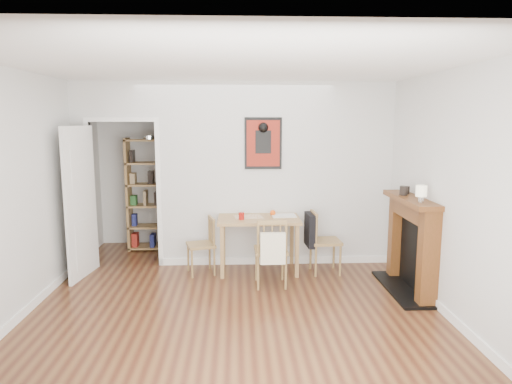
{
  "coord_description": "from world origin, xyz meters",
  "views": [
    {
      "loc": [
        0.03,
        -5.04,
        2.07
      ],
      "look_at": [
        0.27,
        0.6,
        1.18
      ],
      "focal_mm": 32.0,
      "sensor_mm": 36.0,
      "label": 1
    }
  ],
  "objects_px": {
    "dining_table": "(259,224)",
    "bookshelf": "(152,195)",
    "notebook": "(284,216)",
    "chair_front": "(271,251)",
    "chair_left": "(201,246)",
    "orange_fruit": "(273,213)",
    "red_glass": "(241,216)",
    "ceramic_jar_a": "(403,191)",
    "ceramic_jar_b": "(407,190)",
    "mantel_lamp": "(421,192)",
    "fireplace": "(412,241)",
    "chair_right": "(324,241)"
  },
  "relations": [
    {
      "from": "dining_table",
      "to": "bookshelf",
      "type": "height_order",
      "value": "bookshelf"
    },
    {
      "from": "dining_table",
      "to": "notebook",
      "type": "height_order",
      "value": "notebook"
    },
    {
      "from": "chair_front",
      "to": "chair_left",
      "type": "bearing_deg",
      "value": 151.78
    },
    {
      "from": "bookshelf",
      "to": "orange_fruit",
      "type": "height_order",
      "value": "bookshelf"
    },
    {
      "from": "chair_left",
      "to": "red_glass",
      "type": "relative_size",
      "value": 7.97
    },
    {
      "from": "ceramic_jar_a",
      "to": "ceramic_jar_b",
      "type": "distance_m",
      "value": 0.16
    },
    {
      "from": "dining_table",
      "to": "chair_front",
      "type": "xyz_separation_m",
      "value": [
        0.13,
        -0.57,
        -0.22
      ]
    },
    {
      "from": "chair_left",
      "to": "ceramic_jar_a",
      "type": "bearing_deg",
      "value": -12.81
    },
    {
      "from": "bookshelf",
      "to": "orange_fruit",
      "type": "bearing_deg",
      "value": -29.14
    },
    {
      "from": "chair_left",
      "to": "notebook",
      "type": "bearing_deg",
      "value": 7.85
    },
    {
      "from": "ceramic_jar_a",
      "to": "mantel_lamp",
      "type": "bearing_deg",
      "value": -88.27
    },
    {
      "from": "dining_table",
      "to": "ceramic_jar_a",
      "type": "height_order",
      "value": "ceramic_jar_a"
    },
    {
      "from": "chair_left",
      "to": "fireplace",
      "type": "xyz_separation_m",
      "value": [
        2.62,
        -0.72,
        0.23
      ]
    },
    {
      "from": "bookshelf",
      "to": "notebook",
      "type": "xyz_separation_m",
      "value": [
        2.01,
        -1.07,
        -0.12
      ]
    },
    {
      "from": "dining_table",
      "to": "chair_right",
      "type": "relative_size",
      "value": 1.29
    },
    {
      "from": "chair_left",
      "to": "chair_front",
      "type": "distance_m",
      "value": 1.04
    },
    {
      "from": "red_glass",
      "to": "ceramic_jar_b",
      "type": "distance_m",
      "value": 2.15
    },
    {
      "from": "chair_front",
      "to": "orange_fruit",
      "type": "relative_size",
      "value": 11.15
    },
    {
      "from": "chair_left",
      "to": "fireplace",
      "type": "relative_size",
      "value": 0.62
    },
    {
      "from": "chair_front",
      "to": "chair_right",
      "type": "bearing_deg",
      "value": 31.18
    },
    {
      "from": "bookshelf",
      "to": "mantel_lamp",
      "type": "distance_m",
      "value": 4.14
    },
    {
      "from": "bookshelf",
      "to": "chair_front",
      "type": "bearing_deg",
      "value": -43.92
    },
    {
      "from": "mantel_lamp",
      "to": "ceramic_jar_b",
      "type": "xyz_separation_m",
      "value": [
        0.07,
        0.63,
        -0.07
      ]
    },
    {
      "from": "dining_table",
      "to": "mantel_lamp",
      "type": "distance_m",
      "value": 2.19
    },
    {
      "from": "chair_right",
      "to": "bookshelf",
      "type": "distance_m",
      "value": 2.87
    },
    {
      "from": "orange_fruit",
      "to": "ceramic_jar_b",
      "type": "relative_size",
      "value": 0.85
    },
    {
      "from": "dining_table",
      "to": "ceramic_jar_b",
      "type": "bearing_deg",
      "value": -15.9
    },
    {
      "from": "chair_right",
      "to": "chair_front",
      "type": "distance_m",
      "value": 0.89
    },
    {
      "from": "dining_table",
      "to": "orange_fruit",
      "type": "xyz_separation_m",
      "value": [
        0.2,
        0.11,
        0.13
      ]
    },
    {
      "from": "chair_left",
      "to": "notebook",
      "type": "xyz_separation_m",
      "value": [
        1.14,
        0.16,
        0.37
      ]
    },
    {
      "from": "chair_left",
      "to": "notebook",
      "type": "height_order",
      "value": "chair_left"
    },
    {
      "from": "chair_left",
      "to": "red_glass",
      "type": "distance_m",
      "value": 0.69
    },
    {
      "from": "notebook",
      "to": "ceramic_jar_b",
      "type": "height_order",
      "value": "ceramic_jar_b"
    },
    {
      "from": "bookshelf",
      "to": "ceramic_jar_b",
      "type": "height_order",
      "value": "bookshelf"
    },
    {
      "from": "chair_left",
      "to": "chair_right",
      "type": "distance_m",
      "value": 1.68
    },
    {
      "from": "fireplace",
      "to": "ceramic_jar_b",
      "type": "bearing_deg",
      "value": 90.06
    },
    {
      "from": "chair_front",
      "to": "mantel_lamp",
      "type": "xyz_separation_m",
      "value": [
        1.63,
        -0.58,
        0.83
      ]
    },
    {
      "from": "chair_front",
      "to": "ceramic_jar_a",
      "type": "xyz_separation_m",
      "value": [
        1.62,
        -0.09,
        0.77
      ]
    },
    {
      "from": "chair_left",
      "to": "bookshelf",
      "type": "distance_m",
      "value": 1.58
    },
    {
      "from": "orange_fruit",
      "to": "ceramic_jar_a",
      "type": "distance_m",
      "value": 1.77
    },
    {
      "from": "dining_table",
      "to": "chair_front",
      "type": "bearing_deg",
      "value": -77.49
    },
    {
      "from": "orange_fruit",
      "to": "ceramic_jar_b",
      "type": "height_order",
      "value": "ceramic_jar_b"
    },
    {
      "from": "chair_right",
      "to": "mantel_lamp",
      "type": "relative_size",
      "value": 4.42
    },
    {
      "from": "dining_table",
      "to": "ceramic_jar_a",
      "type": "relative_size",
      "value": 9.62
    },
    {
      "from": "fireplace",
      "to": "ceramic_jar_b",
      "type": "height_order",
      "value": "ceramic_jar_b"
    },
    {
      "from": "dining_table",
      "to": "mantel_lamp",
      "type": "height_order",
      "value": "mantel_lamp"
    },
    {
      "from": "fireplace",
      "to": "notebook",
      "type": "height_order",
      "value": "fireplace"
    },
    {
      "from": "fireplace",
      "to": "orange_fruit",
      "type": "bearing_deg",
      "value": 150.92
    },
    {
      "from": "chair_left",
      "to": "red_glass",
      "type": "bearing_deg",
      "value": -4.07
    },
    {
      "from": "fireplace",
      "to": "notebook",
      "type": "relative_size",
      "value": 3.81
    }
  ]
}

